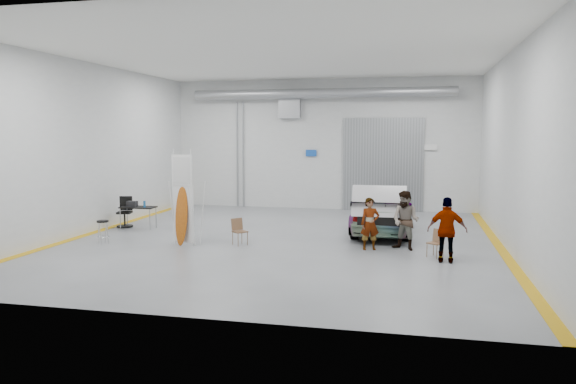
% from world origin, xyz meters
% --- Properties ---
extents(ground, '(16.00, 16.00, 0.00)m').
position_xyz_m(ground, '(0.00, 0.00, 0.00)').
color(ground, slate).
rests_on(ground, ground).
extents(room_shell, '(14.02, 16.18, 6.01)m').
position_xyz_m(room_shell, '(0.24, 2.22, 4.08)').
color(room_shell, silver).
rests_on(room_shell, ground).
extents(sedan_car, '(2.06, 5.00, 1.45)m').
position_xyz_m(sedan_car, '(3.15, 2.13, 0.72)').
color(sedan_car, white).
rests_on(sedan_car, ground).
extents(person_a, '(0.66, 0.52, 1.59)m').
position_xyz_m(person_a, '(2.95, -0.88, 0.79)').
color(person_a, '#966752').
rests_on(person_a, ground).
extents(person_b, '(1.09, 0.99, 1.80)m').
position_xyz_m(person_b, '(4.00, -0.66, 0.90)').
color(person_b, '#45677F').
rests_on(person_b, ground).
extents(person_c, '(1.07, 0.50, 1.80)m').
position_xyz_m(person_c, '(5.13, -2.13, 0.90)').
color(person_c, '#9D6734').
rests_on(person_c, ground).
extents(surfboard_display, '(0.82, 0.44, 3.03)m').
position_xyz_m(surfboard_display, '(-2.76, -1.55, 1.23)').
color(surfboard_display, white).
rests_on(surfboard_display, ground).
extents(folding_chair_near, '(0.55, 0.63, 0.84)m').
position_xyz_m(folding_chair_near, '(-1.10, -1.06, 0.26)').
color(folding_chair_near, brown).
rests_on(folding_chair_near, ground).
extents(folding_chair_far, '(0.52, 0.57, 0.79)m').
position_xyz_m(folding_chair_far, '(4.85, -1.50, 0.25)').
color(folding_chair_far, brown).
rests_on(folding_chair_far, ground).
extents(shop_stool, '(0.39, 0.39, 0.76)m').
position_xyz_m(shop_stool, '(-5.41, -1.88, 0.38)').
color(shop_stool, black).
rests_on(shop_stool, ground).
extents(work_table, '(1.29, 0.67, 1.04)m').
position_xyz_m(work_table, '(-5.82, 1.11, 0.80)').
color(work_table, gray).
rests_on(work_table, ground).
extents(office_chair, '(0.60, 0.62, 1.13)m').
position_xyz_m(office_chair, '(-6.36, 1.26, 0.50)').
color(office_chair, black).
rests_on(office_chair, ground).
extents(trunk_lid, '(1.69, 1.02, 0.04)m').
position_xyz_m(trunk_lid, '(3.15, -0.11, 1.47)').
color(trunk_lid, silver).
rests_on(trunk_lid, sedan_car).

